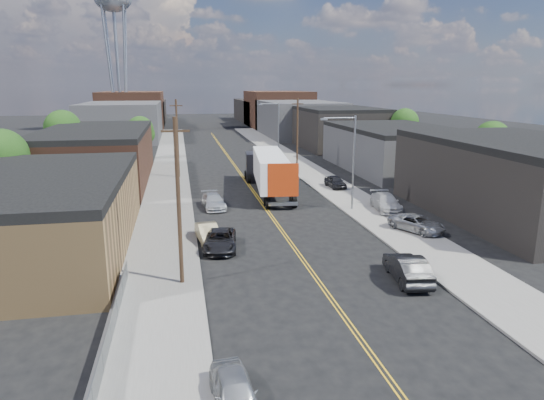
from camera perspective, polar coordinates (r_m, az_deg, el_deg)
name	(u,v)px	position (r m, az deg, el deg)	size (l,w,h in m)	color
ground	(230,159)	(79.05, -4.94, 4.80)	(260.00, 260.00, 0.00)	black
centerline	(242,176)	(64.35, -3.53, 2.86)	(0.32, 120.00, 0.01)	gold
sidewalk_left	(169,178)	(63.86, -12.02, 2.58)	(5.00, 140.00, 0.15)	slate
sidewalk_right	(311,173)	(66.20, 4.66, 3.20)	(5.00, 140.00, 0.15)	slate
warehouse_tan	(39,214)	(38.19, -25.68, -1.47)	(12.00, 22.00, 5.60)	olive
warehouse_brown	(97,156)	(63.13, -19.93, 4.92)	(12.00, 26.00, 6.60)	#47281C
industrial_right_a	(521,178)	(48.92, 27.20, 2.28)	(14.00, 22.00, 7.10)	black
industrial_right_b	(395,148)	(71.01, 14.31, 5.95)	(14.00, 24.00, 6.10)	#37373A
industrial_right_c	(337,127)	(94.98, 7.68, 8.47)	(14.00, 22.00, 7.60)	black
skyline_left_a	(123,121)	(113.67, -17.10, 8.90)	(16.00, 30.00, 8.00)	#37373A
skyline_right_a	(298,119)	(116.45, 3.13, 9.55)	(16.00, 30.00, 8.00)	#37373A
skyline_left_b	(133,111)	(138.45, -16.07, 10.08)	(16.00, 26.00, 10.00)	#47281C
skyline_right_b	(277,109)	(140.75, 0.64, 10.63)	(16.00, 26.00, 10.00)	#47281C
skyline_left_c	(139,112)	(158.44, -15.42, 9.93)	(16.00, 40.00, 7.00)	black
skyline_right_c	(265,111)	(160.45, -0.81, 10.43)	(16.00, 40.00, 7.00)	black
water_tower	(113,3)	(129.92, -18.18, 21.13)	(9.00, 9.00, 36.90)	gray
streetlight_near	(350,155)	(45.98, 9.14, 5.22)	(3.39, 0.25, 9.00)	gray
streetlight_far	(276,125)	(79.58, 0.49, 8.77)	(3.39, 0.25, 9.00)	gray
utility_pole_left_near	(179,202)	(28.54, -10.94, -0.19)	(1.60, 0.26, 10.00)	black
utility_pole_left_far	(178,138)	(63.11, -11.06, 7.15)	(1.60, 0.26, 10.00)	black
utility_pole_right	(297,134)	(68.06, 3.00, 7.81)	(1.60, 0.26, 10.00)	black
chainlink_fence	(110,332)	(24.22, -18.47, -14.52)	(0.05, 16.00, 1.22)	slate
tree_left_near	(3,158)	(50.78, -29.12, 4.29)	(4.85, 4.76, 7.91)	black
tree_left_mid	(63,131)	(74.75, -23.33, 7.51)	(5.10, 5.04, 8.37)	black
tree_left_far	(141,131)	(80.31, -15.19, 7.80)	(4.35, 4.20, 6.97)	black
tree_right_near	(492,142)	(66.24, 24.46, 6.25)	(4.60, 4.48, 7.44)	black
tree_right_far	(405,124)	(86.84, 15.35, 8.58)	(4.85, 4.76, 7.91)	black
semi_truck	(267,169)	(54.19, -0.59, 3.68)	(4.32, 17.58, 4.54)	silver
car_left_a	(235,392)	(19.32, -4.42, -21.55)	(1.56, 3.87, 1.32)	#A1A4A6
car_left_b	(208,233)	(37.47, -7.56, -3.85)	(1.46, 4.18, 1.38)	#7D7252
car_left_c	(220,240)	(35.61, -6.14, -4.72)	(2.32, 5.03, 1.40)	black
car_left_d	(213,201)	(47.46, -6.92, -0.15)	(1.95, 4.79, 1.39)	silver
car_right_oncoming	(407,268)	(31.01, 15.64, -7.70)	(1.74, 5.00, 1.65)	black
car_right_lot_a	(417,223)	(40.97, 16.70, -2.64)	(2.17, 4.72, 1.31)	#A0A2A5
car_right_lot_b	(386,202)	(47.15, 13.25, -0.24)	(2.11, 5.20, 1.51)	#B1B1B1
car_right_lot_c	(335,182)	(56.50, 7.45, 2.15)	(1.61, 3.99, 1.36)	black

